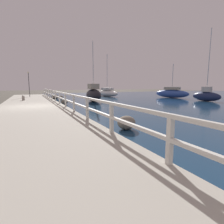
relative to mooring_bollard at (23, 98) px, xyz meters
The scene contains 14 objects.
ground_plane 5.83m from the mooring_bollard, 83.43° to the right, with size 120.00×120.00×0.00m, color #4C473D.
dock_walkway 5.81m from the mooring_bollard, 83.43° to the right, with size 4.44×36.00×0.34m.
railing 6.41m from the mooring_bollard, 64.22° to the right, with size 0.10×32.50×0.95m.
boulder_upstream 6.67m from the mooring_bollard, 48.48° to the left, with size 0.65×0.58×0.49m.
boulder_mid_strip 6.18m from the mooring_bollard, 55.00° to the left, with size 0.75×0.68×0.57m.
boulder_far_strip 4.17m from the mooring_bollard, 30.15° to the right, with size 0.64×0.58×0.48m.
boulder_downstream 13.83m from the mooring_bollard, 72.95° to the right, with size 0.76×0.68×0.57m.
boulder_near_dock 6.52m from the mooring_bollard, 54.40° to the left, with size 0.77×0.69×0.58m.
mooring_bollard is the anchor object (origin of this frame).
dock_lamp 6.38m from the mooring_bollard, 84.12° to the left, with size 0.20×0.20×3.23m.
sailboat_black 7.15m from the mooring_bollard, ahead, with size 1.46×3.47×6.59m.
sailboat_blue 19.63m from the mooring_bollard, ahead, with size 2.82×5.21×4.89m.
sailboat_white 14.51m from the mooring_bollard, 31.34° to the left, with size 2.21×5.95×6.84m.
sailboat_navy 19.87m from the mooring_bollard, 16.81° to the right, with size 1.01×3.50×8.04m.
Camera 1 is at (-0.16, -13.53, 1.79)m, focal length 28.00 mm.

